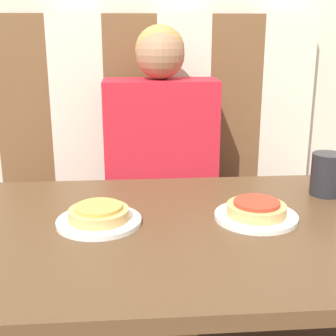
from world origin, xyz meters
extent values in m
cube|color=#382319|center=(0.00, 0.72, 0.24)|extent=(1.33, 0.57, 0.49)
cube|color=brown|center=(-0.55, 0.95, 0.85)|extent=(0.22, 0.09, 0.73)
cube|color=beige|center=(-0.33, 0.95, 0.85)|extent=(0.22, 0.09, 0.73)
cube|color=brown|center=(-0.11, 0.95, 0.85)|extent=(0.22, 0.09, 0.73)
cube|color=beige|center=(0.11, 0.95, 0.85)|extent=(0.22, 0.09, 0.73)
cube|color=brown|center=(0.33, 0.95, 0.85)|extent=(0.22, 0.09, 0.73)
cube|color=beige|center=(0.55, 0.95, 0.85)|extent=(0.22, 0.09, 0.73)
cube|color=brown|center=(0.00, 0.00, 0.69)|extent=(1.09, 0.75, 0.03)
cube|color=red|center=(0.00, 0.72, 0.73)|extent=(0.43, 0.19, 0.49)
sphere|color=#9E7051|center=(0.00, 0.72, 1.07)|extent=(0.18, 0.18, 0.18)
sphere|color=#AD8447|center=(0.00, 0.74, 1.09)|extent=(0.18, 0.18, 0.18)
cylinder|color=white|center=(-0.20, 0.03, 0.71)|extent=(0.21, 0.21, 0.01)
cylinder|color=white|center=(0.20, 0.03, 0.71)|extent=(0.21, 0.21, 0.01)
cylinder|color=tan|center=(-0.20, 0.03, 0.73)|extent=(0.15, 0.15, 0.03)
cylinder|color=gold|center=(-0.20, 0.03, 0.75)|extent=(0.11, 0.11, 0.01)
cylinder|color=tan|center=(0.20, 0.03, 0.73)|extent=(0.15, 0.15, 0.03)
cylinder|color=#B73823|center=(0.20, 0.03, 0.75)|extent=(0.11, 0.11, 0.01)
cylinder|color=#232328|center=(0.44, 0.19, 0.77)|extent=(0.09, 0.09, 0.12)
camera|label=1|loc=(-0.11, -1.04, 1.16)|focal=50.00mm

